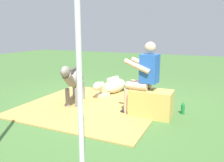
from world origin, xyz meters
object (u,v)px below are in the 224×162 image
Objects in this scene: hay_bale at (151,103)px; soda_bottle at (183,108)px; pony_standing at (74,79)px; pony_lying at (113,86)px; tent_pole_left at (79,62)px; person_seated at (143,75)px.

hay_bale is 3.16× the size of soda_bottle.
pony_standing reaches higher than hay_bale.
tent_pole_left is at bearing 108.57° from pony_lying.
hay_bale is 1.78m from pony_lying.
pony_lying is 5.54× the size of soda_bottle.
pony_standing is 1.30m from pony_lying.
hay_bale is at bearing 138.05° from pony_lying.
hay_bale is 1.72m from pony_standing.
person_seated is at bearing -91.77° from tent_pole_left.
hay_bale is 0.59× the size of pony_standing.
soda_bottle is 2.79m from tent_pole_left.
person_seated is 1.03m from soda_bottle.
tent_pole_left is (0.77, 2.43, 1.14)m from soda_bottle.
tent_pole_left reaches higher than soda_bottle.
person_seated is 0.55× the size of tent_pole_left.
tent_pole_left is at bearing 83.62° from hay_bale.
pony_lying reaches higher than soda_bottle.
pony_standing is at bearing -54.65° from tent_pole_left.
person_seated is (0.17, -0.01, 0.52)m from hay_bale.
hay_bale is at bearing 176.75° from person_seated.
hay_bale is 0.57× the size of pony_lying.
person_seated is 5.65× the size of soda_bottle.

